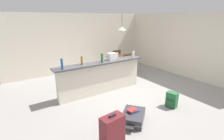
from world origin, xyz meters
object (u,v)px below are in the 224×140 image
(bottle_blue, at_px, (62,64))
(suitcase_upright_maroon, at_px, (112,131))
(bottle_white, at_px, (133,54))
(dining_chair_far_side, at_px, (116,59))
(bottle_amber, at_px, (82,60))
(dining_chair_near_partition, at_px, (129,64))
(backpack_green, at_px, (172,100))
(bottle_green, at_px, (102,58))
(book_stack, at_px, (133,110))
(dining_table, at_px, (122,58))
(pendant_lamp, at_px, (122,28))
(bottle_clear, at_px, (117,56))
(grocery_bag, at_px, (112,56))
(suitcase_flat_charcoal, at_px, (133,117))

(bottle_blue, relative_size, suitcase_upright_maroon, 0.43)
(bottle_white, distance_m, dining_chair_far_side, 2.08)
(bottle_amber, bearing_deg, bottle_blue, -168.29)
(dining_chair_near_partition, height_order, backpack_green, dining_chair_near_partition)
(bottle_green, relative_size, dining_chair_near_partition, 0.30)
(dining_chair_far_side, xyz_separation_m, book_stack, (-1.98, -3.56, -0.26))
(bottle_amber, distance_m, dining_table, 2.77)
(bottle_amber, xyz_separation_m, pendant_lamp, (2.43, 1.35, 0.75))
(dining_chair_far_side, distance_m, suitcase_upright_maroon, 4.92)
(pendant_lamp, bearing_deg, bottle_green, -141.51)
(bottle_clear, xyz_separation_m, suitcase_upright_maroon, (-1.71, -2.25, -0.79))
(bottle_green, relative_size, grocery_bag, 1.08)
(grocery_bag, height_order, pendant_lamp, pendant_lamp)
(dining_chair_near_partition, distance_m, dining_chair_far_side, 1.09)
(bottle_green, bearing_deg, bottle_blue, -178.37)
(bottle_white, height_order, suitcase_flat_charcoal, bottle_white)
(dining_chair_far_side, bearing_deg, bottle_amber, -143.74)
(dining_table, relative_size, book_stack, 4.09)
(suitcase_upright_maroon, bearing_deg, bottle_clear, 52.87)
(suitcase_flat_charcoal, height_order, book_stack, book_stack)
(bottle_green, bearing_deg, suitcase_upright_maroon, -116.32)
(bottle_amber, relative_size, bottle_white, 1.13)
(bottle_amber, height_order, book_stack, bottle_amber)
(dining_table, relative_size, backpack_green, 2.62)
(dining_chair_near_partition, distance_m, suitcase_flat_charcoal, 3.18)
(bottle_clear, relative_size, suitcase_flat_charcoal, 0.25)
(dining_chair_near_partition, bearing_deg, book_stack, -127.21)
(bottle_white, bearing_deg, bottle_green, 178.44)
(bottle_amber, relative_size, suitcase_upright_maroon, 0.38)
(pendant_lamp, distance_m, book_stack, 4.06)
(pendant_lamp, bearing_deg, backpack_green, -102.48)
(bottle_blue, relative_size, dining_table, 0.26)
(suitcase_flat_charcoal, distance_m, book_stack, 0.15)
(bottle_amber, height_order, suitcase_flat_charcoal, bottle_amber)
(bottle_amber, xyz_separation_m, backpack_green, (1.71, -1.88, -0.94))
(grocery_bag, distance_m, dining_chair_far_side, 2.30)
(bottle_white, xyz_separation_m, book_stack, (-1.39, -1.66, -0.87))
(pendant_lamp, xyz_separation_m, suitcase_upright_maroon, (-2.87, -3.58, -1.56))
(bottle_white, height_order, suitcase_upright_maroon, bottle_white)
(grocery_bag, distance_m, suitcase_flat_charcoal, 2.20)
(bottle_amber, bearing_deg, bottle_clear, 1.02)
(bottle_blue, distance_m, dining_chair_far_side, 3.64)
(bottle_green, xyz_separation_m, suitcase_flat_charcoal, (-0.20, -1.74, -1.04))
(bottle_green, bearing_deg, pendant_lamp, 38.49)
(suitcase_upright_maroon, bearing_deg, book_stack, 26.94)
(bottle_amber, bearing_deg, suitcase_upright_maroon, -101.14)
(dining_chair_near_partition, distance_m, book_stack, 3.12)
(suitcase_flat_charcoal, height_order, suitcase_upright_maroon, suitcase_upright_maroon)
(bottle_amber, bearing_deg, bottle_green, -8.54)
(bottle_clear, relative_size, dining_table, 0.19)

